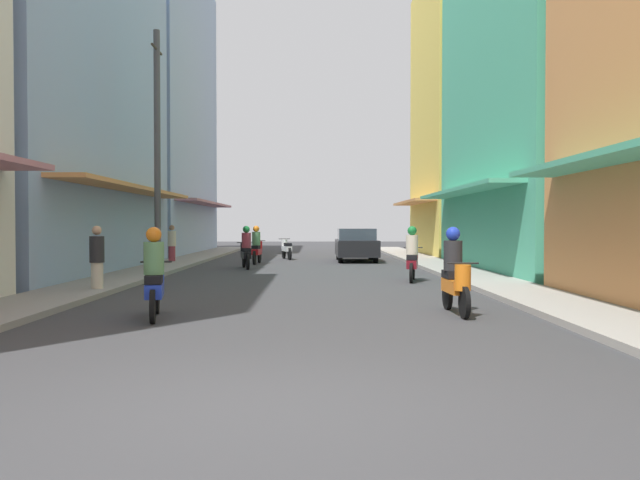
{
  "coord_description": "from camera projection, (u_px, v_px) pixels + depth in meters",
  "views": [
    {
      "loc": [
        0.39,
        -5.72,
        1.61
      ],
      "look_at": [
        0.6,
        18.97,
        1.04
      ],
      "focal_mm": 36.68,
      "sensor_mm": 36.0,
      "label": 1
    }
  ],
  "objects": [
    {
      "name": "ground_plane",
      "position": [
        302.0,
        275.0,
        20.97
      ],
      "size": [
        84.59,
        84.59,
        0.0
      ],
      "primitive_type": "plane",
      "color": "#38383A"
    },
    {
      "name": "motorbike_black",
      "position": [
        246.0,
        250.0,
        24.03
      ],
      "size": [
        0.64,
        1.78,
        1.58
      ],
      "color": "black",
      "rests_on": "ground"
    },
    {
      "name": "sidewalk_left",
      "position": [
        141.0,
        273.0,
        20.93
      ],
      "size": [
        1.76,
        46.45,
        0.12
      ],
      "primitive_type": "cube",
      "color": "gray",
      "rests_on": "ground"
    },
    {
      "name": "pedestrian_midway",
      "position": [
        97.0,
        260.0,
        15.34
      ],
      "size": [
        0.34,
        0.34,
        1.6
      ],
      "color": "beige",
      "rests_on": "ground"
    },
    {
      "name": "motorbike_orange",
      "position": [
        455.0,
        275.0,
        11.82
      ],
      "size": [
        0.55,
        1.81,
        1.58
      ],
      "color": "black",
      "rests_on": "ground"
    },
    {
      "name": "pedestrian_crossing",
      "position": [
        172.0,
        245.0,
        26.93
      ],
      "size": [
        0.34,
        0.34,
        1.61
      ],
      "color": "#99333F",
      "rests_on": "ground"
    },
    {
      "name": "building_left_mid",
      "position": [
        28.0,
        77.0,
        21.56
      ],
      "size": [
        7.05,
        13.92,
        13.03
      ],
      "color": "#8CA5CC",
      "rests_on": "ground"
    },
    {
      "name": "motorbike_silver",
      "position": [
        370.0,
        247.0,
        32.35
      ],
      "size": [
        0.59,
        1.8,
        0.96
      ],
      "color": "black",
      "rests_on": "ground"
    },
    {
      "name": "building_left_far",
      "position": [
        143.0,
        108.0,
        36.06
      ],
      "size": [
        7.05,
        13.9,
        16.2
      ],
      "color": "#8CA5CC",
      "rests_on": "ground"
    },
    {
      "name": "motorbike_white",
      "position": [
        286.0,
        249.0,
        30.6
      ],
      "size": [
        0.68,
        1.77,
        0.96
      ],
      "color": "black",
      "rests_on": "ground"
    },
    {
      "name": "utility_pole",
      "position": [
        157.0,
        151.0,
        20.52
      ],
      "size": [
        0.2,
        1.2,
        7.72
      ],
      "color": "#4C4C4F",
      "rests_on": "ground"
    },
    {
      "name": "motorbike_red",
      "position": [
        257.0,
        247.0,
        27.02
      ],
      "size": [
        0.55,
        1.81,
        1.58
      ],
      "color": "black",
      "rests_on": "ground"
    },
    {
      "name": "sidewalk_right",
      "position": [
        463.0,
        273.0,
        21.02
      ],
      "size": [
        1.76,
        46.45,
        0.12
      ],
      "primitive_type": "cube",
      "color": "#9E9991",
      "rests_on": "ground"
    },
    {
      "name": "motorbike_maroon",
      "position": [
        412.0,
        257.0,
        18.61
      ],
      "size": [
        0.61,
        1.79,
        1.58
      ],
      "color": "black",
      "rests_on": "ground"
    },
    {
      "name": "parked_car",
      "position": [
        356.0,
        245.0,
        28.92
      ],
      "size": [
        1.78,
        4.11,
        1.45
      ],
      "color": "black",
      "rests_on": "ground"
    },
    {
      "name": "building_right_far",
      "position": [
        480.0,
        116.0,
        34.1
      ],
      "size": [
        7.05,
        9.06,
        14.64
      ],
      "color": "#EFD159",
      "rests_on": "ground"
    },
    {
      "name": "building_right_mid",
      "position": [
        562.0,
        97.0,
        22.88
      ],
      "size": [
        7.05,
        12.42,
        12.23
      ],
      "color": "#4CB28C",
      "rests_on": "ground"
    },
    {
      "name": "motorbike_blue",
      "position": [
        155.0,
        278.0,
        11.21
      ],
      "size": [
        0.6,
        1.79,
        1.58
      ],
      "color": "black",
      "rests_on": "ground"
    }
  ]
}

